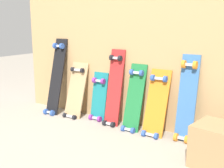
{
  "coord_description": "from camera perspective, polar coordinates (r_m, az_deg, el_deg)",
  "views": [
    {
      "loc": [
        1.55,
        -2.44,
        1.04
      ],
      "look_at": [
        0.0,
        -0.07,
        0.42
      ],
      "focal_mm": 46.14,
      "sensor_mm": 36.0,
      "label": 1
    }
  ],
  "objects": [
    {
      "name": "skateboard_teal",
      "position": [
        3.1,
        -2.65,
        -3.06
      ],
      "size": [
        0.18,
        0.17,
        0.58
      ],
      "color": "#197A7F",
      "rests_on": "ground"
    },
    {
      "name": "wooden_crate",
      "position": [
        2.27,
        20.1,
        -11.41
      ],
      "size": [
        0.36,
        0.36,
        0.32
      ],
      "primitive_type": "cube",
      "rotation": [
        0.0,
        0.0,
        -0.14
      ],
      "color": "tan",
      "rests_on": "ground"
    },
    {
      "name": "skateboard_blue",
      "position": [
        2.62,
        14.56,
        -3.38
      ],
      "size": [
        0.16,
        0.21,
        0.82
      ],
      "color": "#386BAD",
      "rests_on": "ground"
    },
    {
      "name": "plywood_wall_panel",
      "position": [
        2.95,
        1.51,
        9.14
      ],
      "size": [
        2.55,
        0.04,
        1.76
      ],
      "primitive_type": "cube",
      "color": "tan",
      "rests_on": "ground"
    },
    {
      "name": "skateboard_orange",
      "position": [
        2.71,
        8.7,
        -4.45
      ],
      "size": [
        0.2,
        0.26,
        0.68
      ],
      "color": "orange",
      "rests_on": "ground"
    },
    {
      "name": "skateboard_red",
      "position": [
        2.93,
        0.41,
        -1.39
      ],
      "size": [
        0.16,
        0.22,
        0.84
      ],
      "color": "#B22626",
      "rests_on": "ground"
    },
    {
      "name": "skateboard_green",
      "position": [
        2.81,
        4.36,
        -3.4
      ],
      "size": [
        0.17,
        0.25,
        0.71
      ],
      "color": "#1E7238",
      "rests_on": "ground"
    },
    {
      "name": "ground_plane",
      "position": [
        3.07,
        0.72,
        -7.53
      ],
      "size": [
        12.0,
        12.0,
        0.0
      ],
      "primitive_type": "plane",
      "color": "#A89E8E"
    },
    {
      "name": "skateboard_natural",
      "position": [
        3.22,
        -7.24,
        -1.84
      ],
      "size": [
        0.22,
        0.25,
        0.67
      ],
      "color": "tan",
      "rests_on": "ground"
    },
    {
      "name": "skateboard_black",
      "position": [
        3.36,
        -11.06,
        0.91
      ],
      "size": [
        0.17,
        0.3,
        0.92
      ],
      "color": "black",
      "rests_on": "ground"
    }
  ]
}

